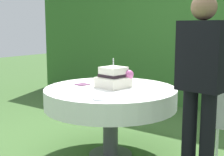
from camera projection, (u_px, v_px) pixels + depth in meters
ground_plane at (110, 155)px, 3.38m from camera, size 20.00×20.00×0.00m
foliage_hedge at (203, 40)px, 5.27m from camera, size 6.95×0.60×2.26m
cake_table at (110, 98)px, 3.28m from camera, size 1.36×1.36×0.73m
wedding_cake at (114, 78)px, 3.29m from camera, size 0.34×0.32×0.30m
serving_plate_near at (57, 86)px, 3.33m from camera, size 0.14×0.14×0.01m
serving_plate_far at (101, 80)px, 3.71m from camera, size 0.11×0.11×0.01m
serving_plate_left at (147, 82)px, 3.58m from camera, size 0.11×0.11×0.01m
serving_plate_right at (99, 99)px, 2.75m from camera, size 0.12×0.12×0.01m
napkin_stack at (82, 84)px, 3.43m from camera, size 0.14×0.14×0.01m
standing_person at (201, 81)px, 2.51m from camera, size 0.38×0.24×1.60m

